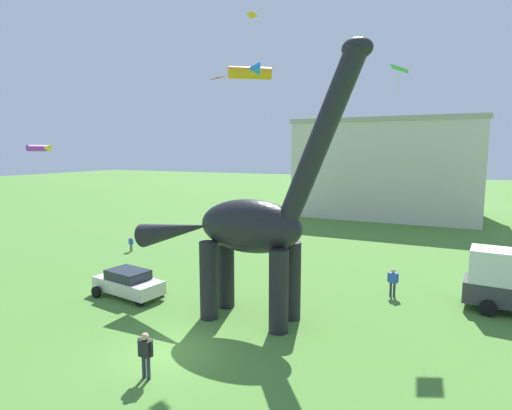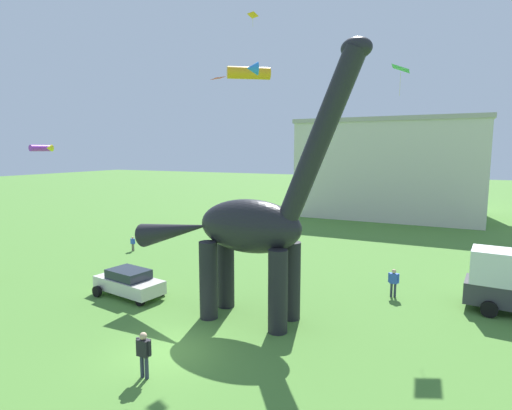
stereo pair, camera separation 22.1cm
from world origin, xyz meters
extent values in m
plane|color=#4C7F33|center=(0.00, 0.00, 0.00)|extent=(240.00, 240.00, 0.00)
cylinder|color=black|center=(3.31, 5.36, 1.92)|extent=(0.89, 0.89, 3.84)
cylinder|color=black|center=(3.31, 3.66, 1.92)|extent=(0.89, 0.89, 3.84)
cylinder|color=black|center=(-0.37, 5.36, 1.92)|extent=(0.89, 0.89, 3.84)
cylinder|color=black|center=(-0.37, 3.66, 1.92)|extent=(0.89, 0.89, 3.84)
ellipsoid|color=black|center=(1.47, 4.51, 4.62)|extent=(5.26, 2.26, 2.59)
cylinder|color=black|center=(4.88, 4.51, 8.76)|extent=(3.78, 0.97, 7.49)
ellipsoid|color=black|center=(6.32, 4.51, 12.33)|extent=(1.29, 0.81, 0.89)
cone|color=black|center=(-2.94, 4.51, 4.03)|extent=(4.62, 1.29, 2.19)
cube|color=silver|center=(-6.09, 4.30, 0.67)|extent=(4.42, 2.40, 0.72)
cube|color=#232B35|center=(-6.09, 4.30, 1.29)|extent=(2.48, 1.89, 0.52)
cylinder|color=black|center=(-4.54, 5.19, 0.31)|extent=(0.65, 0.31, 0.62)
cylinder|color=black|center=(-4.54, 3.41, 0.31)|extent=(0.65, 0.31, 0.62)
cylinder|color=black|center=(-7.65, 5.19, 0.31)|extent=(0.65, 0.31, 0.62)
cylinder|color=black|center=(-7.65, 3.41, 0.31)|extent=(0.65, 0.31, 0.62)
cube|color=silver|center=(13.00, 10.83, 2.35)|extent=(3.75, 2.33, 1.70)
cylinder|color=black|center=(12.10, 11.88, 0.40)|extent=(0.82, 0.33, 0.80)
cylinder|color=black|center=(12.10, 9.78, 0.40)|extent=(0.82, 0.33, 0.80)
cylinder|color=#6B6056|center=(-13.40, 12.53, 0.30)|extent=(0.10, 0.10, 0.60)
cylinder|color=#6B6056|center=(-13.26, 12.53, 0.30)|extent=(0.10, 0.10, 0.60)
cube|color=blue|center=(-13.33, 12.53, 0.81)|extent=(0.32, 0.20, 0.42)
sphere|color=tan|center=(-13.33, 12.53, 1.12)|extent=(0.19, 0.19, 0.19)
cylinder|color=blue|center=(-13.51, 12.53, 0.83)|extent=(0.08, 0.08, 0.40)
cylinder|color=blue|center=(-13.14, 12.53, 0.83)|extent=(0.08, 0.08, 0.40)
cylinder|color=#2D3347|center=(7.33, 10.67, 0.40)|extent=(0.13, 0.13, 0.80)
cylinder|color=#2D3347|center=(7.52, 10.67, 0.40)|extent=(0.13, 0.13, 0.80)
cube|color=blue|center=(7.42, 10.67, 1.08)|extent=(0.43, 0.27, 0.57)
sphere|color=tan|center=(7.42, 10.67, 1.49)|extent=(0.25, 0.25, 0.25)
cylinder|color=blue|center=(7.17, 10.67, 1.11)|extent=(0.11, 0.11, 0.54)
cylinder|color=blue|center=(7.67, 10.67, 1.11)|extent=(0.11, 0.11, 0.54)
cylinder|color=#2D3347|center=(0.35, -1.99, 0.43)|extent=(0.14, 0.14, 0.86)
cylinder|color=#2D3347|center=(0.56, -1.99, 0.43)|extent=(0.14, 0.14, 0.86)
cube|color=black|center=(0.45, -1.99, 1.17)|extent=(0.47, 0.29, 0.61)
sphere|color=tan|center=(0.45, -1.99, 1.61)|extent=(0.27, 0.27, 0.27)
cylinder|color=black|center=(0.18, -1.99, 1.20)|extent=(0.11, 0.11, 0.58)
cylinder|color=black|center=(0.72, -1.99, 1.20)|extent=(0.11, 0.11, 0.58)
cube|color=orange|center=(-1.54, 10.97, 16.46)|extent=(0.74, 0.63, 0.21)
cylinder|color=yellow|center=(-1.54, 10.97, 16.05)|extent=(0.01, 0.01, 0.62)
cube|color=green|center=(7.02, 12.92, 12.90)|extent=(1.04, 1.40, 0.38)
cylinder|color=yellow|center=(7.02, 12.92, 12.02)|extent=(0.01, 0.01, 1.34)
cylinder|color=purple|center=(-19.63, 9.50, 8.40)|extent=(0.64, 1.86, 0.51)
cone|color=yellow|center=(-18.63, 9.43, 8.40)|extent=(0.57, 0.49, 0.54)
cylinder|color=orange|center=(2.43, 2.56, 11.34)|extent=(1.71, 1.41, 0.49)
cone|color=#287AE5|center=(2.98, 1.77, 11.34)|extent=(0.65, 0.67, 0.51)
cube|color=red|center=(-1.21, 6.18, 11.95)|extent=(0.92, 0.87, 0.12)
cube|color=beige|center=(2.76, 42.03, 5.73)|extent=(21.17, 13.89, 11.47)
cube|color=#ABA396|center=(2.76, 42.03, 11.72)|extent=(21.59, 14.17, 0.50)
camera|label=1|loc=(10.03, -12.96, 8.23)|focal=28.95mm
camera|label=2|loc=(10.23, -12.86, 8.23)|focal=28.95mm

